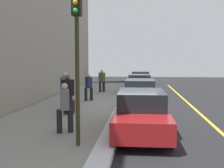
% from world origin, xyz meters
% --- Properties ---
extents(ground_plane, '(56.00, 56.00, 0.00)m').
position_xyz_m(ground_plane, '(0.00, 0.00, 0.00)').
color(ground_plane, black).
extents(sidewalk, '(28.00, 4.60, 0.15)m').
position_xyz_m(sidewalk, '(0.00, -3.30, 0.07)').
color(sidewalk, gray).
rests_on(sidewalk, ground).
extents(lane_stripe_centre, '(28.00, 0.14, 0.01)m').
position_xyz_m(lane_stripe_centre, '(0.00, 3.20, 0.00)').
color(lane_stripe_centre, gold).
rests_on(lane_stripe_centre, ground).
extents(snow_bank_curb, '(8.74, 0.56, 0.22)m').
position_xyz_m(snow_bank_curb, '(5.79, -0.70, 0.11)').
color(snow_bank_curb, white).
rests_on(snow_bank_curb, ground).
extents(parked_car_white, '(4.26, 2.02, 1.51)m').
position_xyz_m(parked_car_white, '(-11.16, 0.35, 0.76)').
color(parked_car_white, black).
rests_on(parked_car_white, ground).
extents(parked_car_green, '(4.16, 1.93, 1.51)m').
position_xyz_m(parked_car_green, '(-5.42, 0.24, 0.76)').
color(parked_car_green, black).
rests_on(parked_car_green, ground).
extents(parked_car_silver, '(4.37, 1.93, 1.51)m').
position_xyz_m(parked_car_silver, '(0.07, 0.27, 0.76)').
color(parked_car_silver, black).
rests_on(parked_car_silver, ground).
extents(parked_car_red, '(4.63, 1.94, 1.51)m').
position_xyz_m(parked_car_red, '(5.83, 0.33, 0.76)').
color(parked_car_red, black).
rests_on(parked_car_red, ground).
extents(pedestrian_olive_coat, '(0.52, 0.54, 1.71)m').
position_xyz_m(pedestrian_olive_coat, '(-5.65, -2.66, 1.06)').
color(pedestrian_olive_coat, black).
rests_on(pedestrian_olive_coat, sidewalk).
extents(pedestrian_black_coat, '(0.57, 0.56, 1.82)m').
position_xyz_m(pedestrian_black_coat, '(3.44, -2.95, 1.12)').
color(pedestrian_black_coat, black).
rests_on(pedestrian_black_coat, sidewalk).
extents(pedestrian_grey_coat, '(0.52, 0.54, 1.69)m').
position_xyz_m(pedestrian_grey_coat, '(6.50, -2.24, 1.05)').
color(pedestrian_grey_coat, black).
rests_on(pedestrian_grey_coat, sidewalk).
extents(pedestrian_navy_coat, '(0.53, 0.49, 1.65)m').
position_xyz_m(pedestrian_navy_coat, '(-0.92, -2.82, 1.03)').
color(pedestrian_navy_coat, black).
rests_on(pedestrian_navy_coat, sidewalk).
extents(pedestrian_blue_coat, '(0.56, 0.57, 1.80)m').
position_xyz_m(pedestrian_blue_coat, '(0.97, -3.75, 1.11)').
color(pedestrian_blue_coat, black).
rests_on(pedestrian_blue_coat, sidewalk).
extents(traffic_light_pole, '(0.35, 0.26, 4.38)m').
position_xyz_m(traffic_light_pole, '(7.85, -1.49, 3.11)').
color(traffic_light_pole, '#2D2D19').
rests_on(traffic_light_pole, sidewalk).
extents(rolling_suitcase, '(0.34, 0.22, 0.96)m').
position_xyz_m(rolling_suitcase, '(3.04, -2.86, 0.46)').
color(rolling_suitcase, '#471E19').
rests_on(rolling_suitcase, sidewalk).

